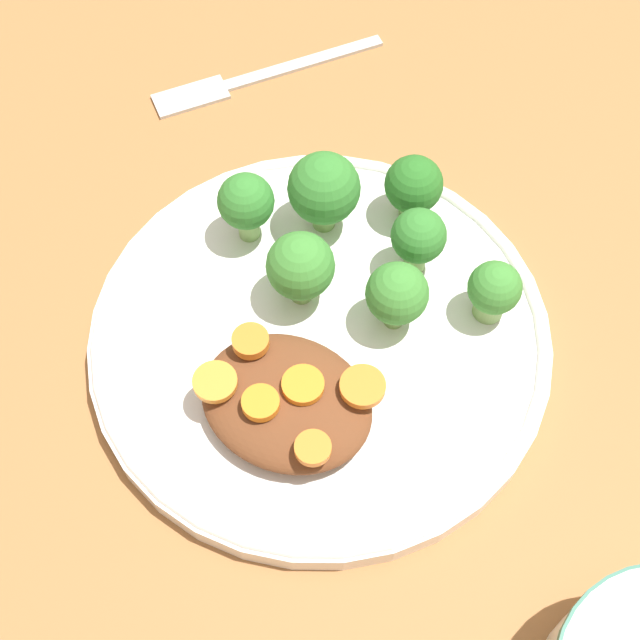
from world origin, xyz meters
The scene contains 17 objects.
ground_plane centered at (0.00, 0.00, 0.00)m, with size 4.00×4.00×0.00m, color #9E6638.
plate centered at (0.00, 0.00, 0.01)m, with size 0.28×0.28×0.02m.
stew_mound centered at (-0.01, 0.06, 0.03)m, with size 0.10×0.08×0.02m, color brown.
broccoli_floret_0 centered at (0.04, -0.07, 0.05)m, with size 0.05×0.05×0.06m.
broccoli_floret_1 centered at (-0.01, -0.11, 0.04)m, with size 0.04×0.04×0.05m.
broccoli_floret_2 centered at (-0.04, -0.03, 0.05)m, with size 0.04×0.04×0.05m.
broccoli_floret_3 centered at (-0.08, -0.06, 0.04)m, with size 0.03×0.03×0.04m.
broccoli_floret_4 centered at (-0.03, -0.07, 0.05)m, with size 0.03×0.03×0.05m.
broccoli_floret_5 centered at (0.02, -0.02, 0.05)m, with size 0.04×0.04×0.05m.
broccoli_floret_6 centered at (0.08, -0.04, 0.05)m, with size 0.04×0.04×0.05m.
carrot_slice_0 centered at (0.03, 0.07, 0.04)m, with size 0.03×0.03×0.00m, color orange.
carrot_slice_1 centered at (-0.04, 0.08, 0.04)m, with size 0.02×0.02×0.00m, color orange.
carrot_slice_2 centered at (-0.02, 0.05, 0.04)m, with size 0.02×0.02×0.00m, color orange.
carrot_slice_3 centered at (0.02, 0.04, 0.04)m, with size 0.02×0.02×0.01m, color orange.
carrot_slice_4 centered at (-0.04, 0.03, 0.04)m, with size 0.03×0.03×0.01m, color orange.
carrot_slice_5 centered at (0.00, 0.07, 0.04)m, with size 0.02×0.02×0.01m, color orange.
fork centered at (0.16, -0.17, 0.00)m, with size 0.13×0.15×0.01m.
Camera 1 is at (-0.13, 0.24, 0.49)m, focal length 50.00 mm.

